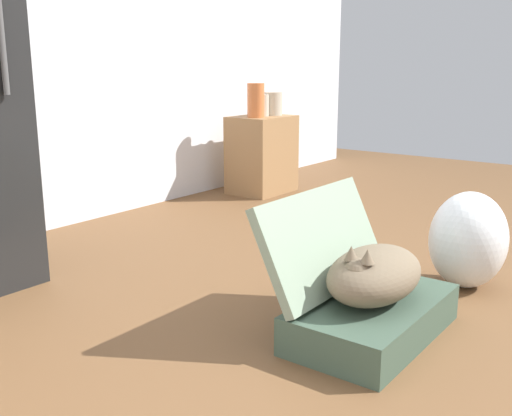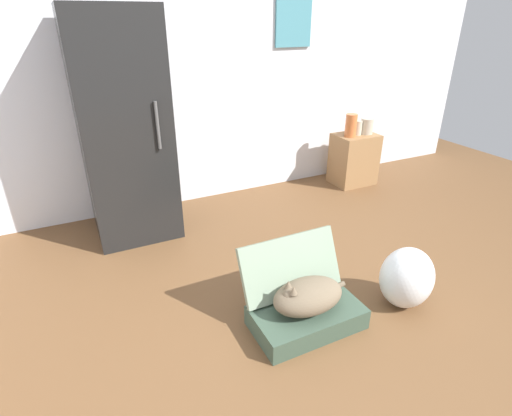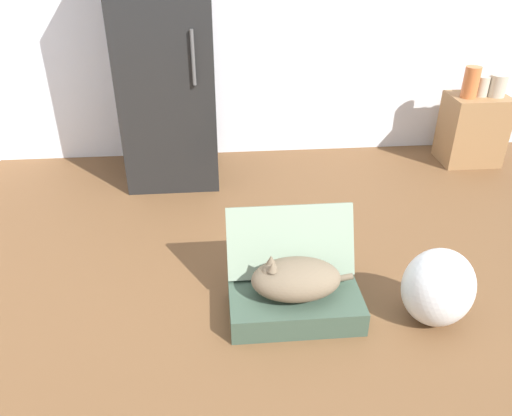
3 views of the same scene
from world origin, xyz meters
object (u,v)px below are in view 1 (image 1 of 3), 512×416
plastic_bag_white (468,240)px  vase_short (273,104)px  suitcase_base (372,318)px  vase_tall (256,100)px  vase_round (262,105)px  cat (374,274)px  side_table (262,154)px

plastic_bag_white → vase_short: size_ratio=2.47×
suitcase_base → vase_tall: (1.60, 1.71, 0.61)m
suitcase_base → vase_round: 2.50m
vase_round → plastic_bag_white: bearing=-119.4°
plastic_bag_white → vase_short: (1.15, 1.82, 0.43)m
suitcase_base → plastic_bag_white: size_ratio=1.60×
suitcase_base → vase_round: (1.71, 1.74, 0.56)m
cat → plastic_bag_white: 0.69m
cat → vase_tall: size_ratio=2.20×
vase_tall → vase_short: (0.23, 0.01, -0.03)m
plastic_bag_white → side_table: 2.11m
cat → vase_short: (1.83, 1.72, 0.41)m
suitcase_base → side_table: (1.71, 1.74, 0.21)m
vase_short → vase_round: bearing=170.7°
suitcase_base → vase_tall: bearing=46.9°
suitcase_base → side_table: side_table is taller
cat → vase_short: size_ratio=3.13×
cat → plastic_bag_white: (0.68, -0.10, -0.02)m
vase_short → cat: bearing=-136.8°
vase_round → side_table: bearing=90.0°
vase_tall → vase_short: 0.23m
cat → vase_tall: 2.38m
vase_short → vase_tall: bearing=-177.1°
side_table → vase_short: size_ratio=3.34×
side_table → vase_tall: vase_tall is taller
suitcase_base → vase_tall: vase_tall is taller
plastic_bag_white → vase_short: bearing=57.7°
cat → plastic_bag_white: bearing=-8.3°
suitcase_base → vase_short: (1.82, 1.72, 0.57)m
suitcase_base → cat: size_ratio=1.26×
vase_tall → vase_round: 0.12m
suitcase_base → vase_short: 2.57m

